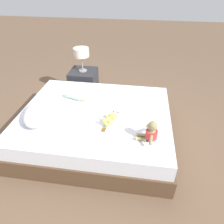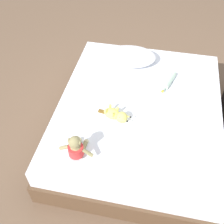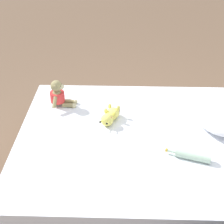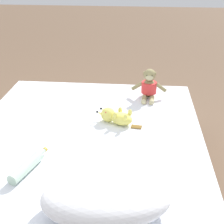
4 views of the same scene
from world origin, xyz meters
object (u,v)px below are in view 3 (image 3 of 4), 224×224
(bed, at_px, (137,158))
(plush_yellow_creature, at_px, (110,116))
(glass_bottle, at_px, (192,156))
(plush_monkey, at_px, (59,95))
(pillow, at_px, (214,113))

(bed, xyz_separation_m, plush_yellow_creature, (-0.19, -0.22, 0.27))
(plush_yellow_creature, xyz_separation_m, glass_bottle, (0.44, 0.58, -0.02))
(plush_monkey, bearing_deg, plush_yellow_creature, 62.74)
(plush_yellow_creature, height_order, glass_bottle, plush_yellow_creature)
(bed, bearing_deg, plush_monkey, -121.89)
(bed, relative_size, pillow, 2.98)
(pillow, bearing_deg, bed, -71.13)
(bed, height_order, plush_monkey, plush_monkey)
(bed, bearing_deg, pillow, 108.87)
(plush_yellow_creature, bearing_deg, plush_monkey, -117.26)
(pillow, height_order, plush_monkey, plush_monkey)
(glass_bottle, bearing_deg, pillow, 151.46)
(glass_bottle, bearing_deg, plush_monkey, -122.97)
(bed, distance_m, glass_bottle, 0.51)
(plush_monkey, bearing_deg, bed, 58.11)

